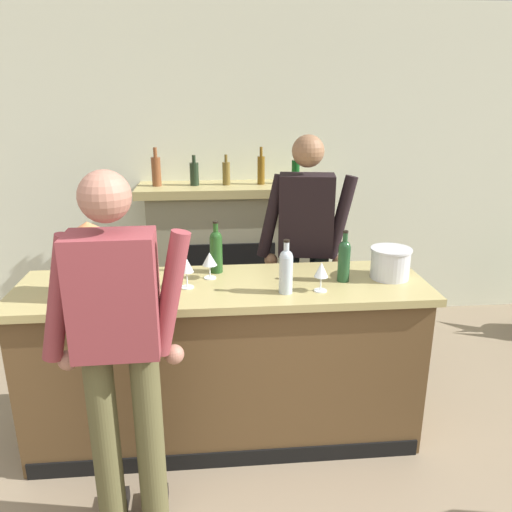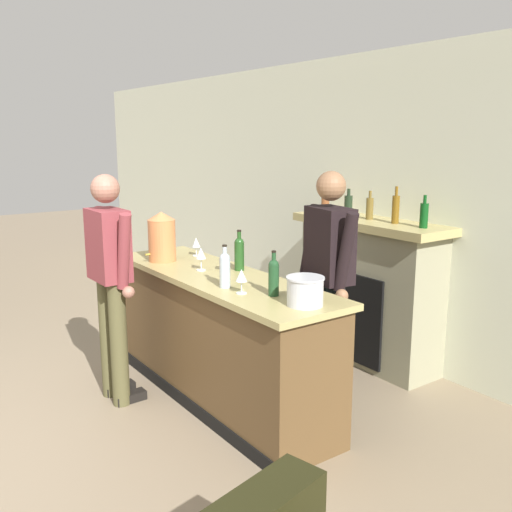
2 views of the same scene
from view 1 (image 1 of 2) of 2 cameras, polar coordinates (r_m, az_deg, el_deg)
wall_back_panel at (r=4.45m, az=-6.76°, el=9.63°), size 12.00×0.07×2.75m
bar_counter at (r=3.04m, az=-3.58°, el=-11.99°), size 2.32×0.66×1.00m
fireplace_stone at (r=4.37m, az=-3.04°, el=-0.10°), size 1.50×0.52×1.61m
person_customer at (r=2.27m, az=-15.34°, el=-10.29°), size 0.66×0.31×1.74m
person_bartender at (r=3.42m, az=5.61°, el=0.37°), size 0.65×0.35×1.77m
copper_dispenser at (r=2.71m, az=-18.37°, el=-0.43°), size 0.23×0.27×0.41m
ice_bucket_steel at (r=2.99m, az=15.10°, el=-0.78°), size 0.24×0.24×0.18m
wine_bottle_burgundy_dark at (r=2.66m, az=3.45°, el=-1.53°), size 0.07×0.07×0.30m
wine_bottle_cabernet_heavy at (r=2.86m, az=10.04°, el=-0.32°), size 0.07×0.07×0.30m
wine_bottle_merlot_tall at (r=2.97m, az=-4.58°, el=0.74°), size 0.08×0.08×0.31m
wine_glass_near_bucket at (r=2.70m, az=7.47°, el=-1.71°), size 0.08×0.08×0.16m
wine_glass_back_row at (r=2.88m, az=-5.34°, el=-0.45°), size 0.08×0.08×0.16m
wine_glass_front_right at (r=3.05m, az=-17.16°, el=-0.18°), size 0.07×0.07×0.16m
wine_glass_mid_counter at (r=2.75m, az=-7.96°, el=-1.14°), size 0.08×0.08×0.18m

